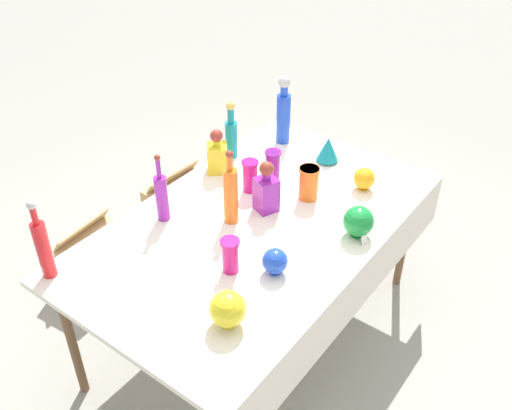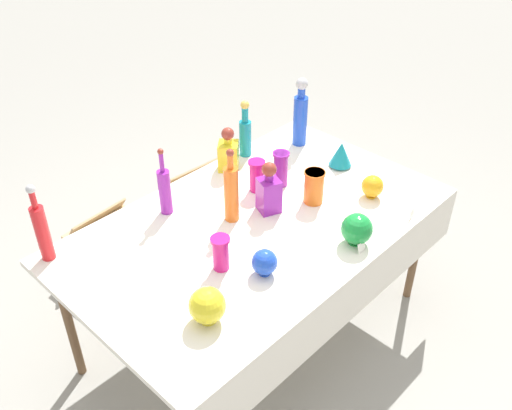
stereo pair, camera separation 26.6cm
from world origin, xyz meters
name	(u,v)px [view 2 (the right image)]	position (x,y,z in m)	size (l,w,h in m)	color
ground_plane	(256,330)	(0.00, 0.00, 0.00)	(40.00, 40.00, 0.00)	gray
display_table	(261,234)	(0.00, -0.03, 0.71)	(1.85, 1.12, 0.76)	white
tall_bottle_0	(231,192)	(-0.06, 0.10, 0.92)	(0.07, 0.07, 0.38)	orange
tall_bottle_1	(245,133)	(0.41, 0.48, 0.90)	(0.07, 0.07, 0.33)	teal
tall_bottle_2	(300,115)	(0.72, 0.34, 0.95)	(0.08, 0.08, 0.41)	blue
tall_bottle_3	(165,190)	(-0.24, 0.37, 0.89)	(0.06, 0.06, 0.35)	purple
tall_bottle_4	(42,230)	(-0.82, 0.48, 0.92)	(0.06, 0.06, 0.38)	red
square_decanter_0	(269,191)	(0.11, 0.02, 0.88)	(0.13, 0.13, 0.27)	purple
square_decanter_1	(228,152)	(0.24, 0.44, 0.86)	(0.15, 0.15, 0.25)	yellow
slender_vase_0	(257,175)	(0.20, 0.19, 0.85)	(0.09, 0.09, 0.17)	#C61972
slender_vase_1	(221,252)	(-0.34, -0.12, 0.85)	(0.08, 0.08, 0.16)	#C61972
slender_vase_2	(314,186)	(0.32, -0.09, 0.85)	(0.11, 0.11, 0.17)	orange
slender_vase_3	(281,168)	(0.32, 0.13, 0.86)	(0.09, 0.09, 0.19)	purple
fluted_vase_0	(341,154)	(0.68, 0.02, 0.84)	(0.12, 0.12, 0.15)	teal
round_bowl_0	(357,229)	(0.20, -0.43, 0.84)	(0.14, 0.14, 0.15)	#198C38
round_bowl_1	(207,306)	(-0.58, -0.30, 0.84)	(0.15, 0.15, 0.15)	yellow
round_bowl_2	(265,262)	(-0.24, -0.28, 0.82)	(0.11, 0.11, 0.12)	blue
round_bowl_3	(372,186)	(0.56, -0.27, 0.82)	(0.11, 0.11, 0.12)	orange
price_tag_left	(412,213)	(0.55, -0.51, 0.78)	(0.05, 0.01, 0.04)	white
price_tag_center	(361,247)	(0.17, -0.49, 0.78)	(0.05, 0.01, 0.05)	white
cardboard_box_behind_left	(112,248)	(-0.23, 1.01, 0.15)	(0.47, 0.37, 0.38)	tan
cardboard_box_behind_right	(207,200)	(0.53, 0.98, 0.14)	(0.50, 0.43, 0.36)	tan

